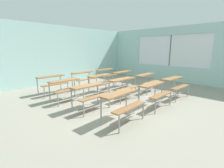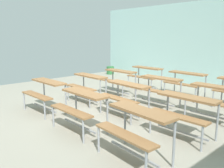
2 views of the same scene
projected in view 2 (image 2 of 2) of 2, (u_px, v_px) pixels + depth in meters
ground at (110, 113)px, 5.71m from camera, size 10.00×9.00×0.05m
wall_back at (206, 44)px, 8.34m from camera, size 10.00×0.12×3.00m
desk_bench_r0c0 at (45, 89)px, 5.61m from camera, size 1.13×0.64×0.74m
desk_bench_r0c1 at (80, 102)px, 4.48m from camera, size 1.11×0.61×0.74m
desk_bench_r0c2 at (135, 123)px, 3.42m from camera, size 1.13×0.65×0.74m
desk_bench_r1c0 at (87, 82)px, 6.43m from camera, size 1.11×0.61×0.74m
desk_bench_r1c1 at (125, 92)px, 5.32m from camera, size 1.11×0.61×0.74m
desk_bench_r1c2 at (184, 107)px, 4.19m from camera, size 1.12×0.63×0.74m
desk_bench_r2c0 at (118, 76)px, 7.30m from camera, size 1.11×0.61×0.74m
desk_bench_r2c1 at (158, 85)px, 6.09m from camera, size 1.12×0.63×0.74m
desk_bench_r2c2 at (215, 95)px, 5.03m from camera, size 1.11×0.62×0.74m
desk_bench_r3c0 at (145, 73)px, 8.02m from camera, size 1.12×0.62×0.74m
desk_bench_r3c1 at (185, 79)px, 6.88m from camera, size 1.11×0.61×0.74m
trash_bin at (110, 70)px, 11.22m from camera, size 0.35×0.35×0.36m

